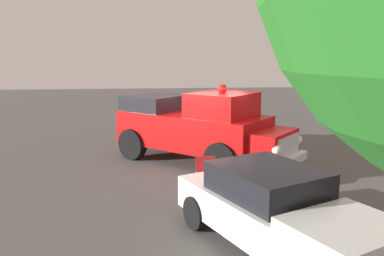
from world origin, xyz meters
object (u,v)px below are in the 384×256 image
(vintage_fire_truck, at_px, (198,126))
(lawn_chair_spare, at_px, (206,175))
(classic_hot_rod, at_px, (279,211))
(lawn_chair_by_car, at_px, (234,126))

(vintage_fire_truck, distance_m, lawn_chair_spare, 3.33)
(classic_hot_rod, relative_size, lawn_chair_spare, 4.64)
(vintage_fire_truck, relative_size, lawn_chair_by_car, 5.76)
(vintage_fire_truck, bearing_deg, lawn_chair_spare, -3.63)
(vintage_fire_truck, xyz_separation_m, classic_hot_rod, (6.00, 0.70, -0.45))
(lawn_chair_by_car, height_order, lawn_chair_spare, same)
(classic_hot_rod, xyz_separation_m, lawn_chair_spare, (-2.74, -0.91, -0.16))
(lawn_chair_by_car, distance_m, lawn_chair_spare, 6.69)
(classic_hot_rod, relative_size, lawn_chair_by_car, 4.64)
(vintage_fire_truck, bearing_deg, lawn_chair_by_car, 148.49)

